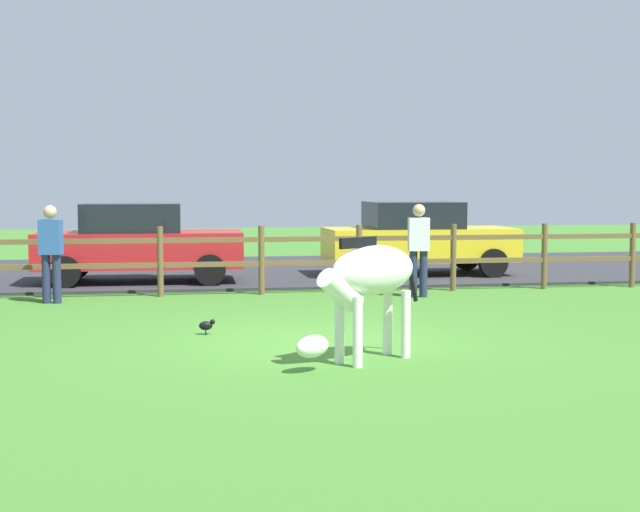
# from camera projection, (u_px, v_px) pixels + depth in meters

# --- Properties ---
(ground_plane) EXTENTS (60.00, 60.00, 0.00)m
(ground_plane) POSITION_uv_depth(u_px,v_px,m) (320.00, 341.00, 11.73)
(ground_plane) COLOR #3D7528
(parking_asphalt) EXTENTS (28.00, 7.40, 0.05)m
(parking_asphalt) POSITION_uv_depth(u_px,v_px,m) (252.00, 271.00, 20.87)
(parking_asphalt) COLOR #2D2D33
(parking_asphalt) RESTS_ON ground_plane
(paddock_fence) EXTENTS (21.66, 0.11, 1.25)m
(paddock_fence) POSITION_uv_depth(u_px,v_px,m) (261.00, 256.00, 16.55)
(paddock_fence) COLOR brown
(paddock_fence) RESTS_ON ground_plane
(zebra) EXTENTS (1.67, 1.29, 1.41)m
(zebra) POSITION_uv_depth(u_px,v_px,m) (368.00, 280.00, 10.30)
(zebra) COLOR white
(zebra) RESTS_ON ground_plane
(crow_on_grass) EXTENTS (0.22, 0.10, 0.20)m
(crow_on_grass) POSITION_uv_depth(u_px,v_px,m) (207.00, 325.00, 12.21)
(crow_on_grass) COLOR black
(crow_on_grass) RESTS_ON ground_plane
(parked_car_red) EXTENTS (4.04, 1.95, 1.56)m
(parked_car_red) POSITION_uv_depth(u_px,v_px,m) (138.00, 242.00, 18.20)
(parked_car_red) COLOR red
(parked_car_red) RESTS_ON parking_asphalt
(parked_car_yellow) EXTENTS (4.01, 1.90, 1.56)m
(parked_car_yellow) POSITION_uv_depth(u_px,v_px,m) (418.00, 238.00, 19.69)
(parked_car_yellow) COLOR yellow
(parked_car_yellow) RESTS_ON parking_asphalt
(visitor_left_of_tree) EXTENTS (0.38, 0.26, 1.64)m
(visitor_left_of_tree) POSITION_uv_depth(u_px,v_px,m) (419.00, 246.00, 16.18)
(visitor_left_of_tree) COLOR #232847
(visitor_left_of_tree) RESTS_ON ground_plane
(visitor_right_of_tree) EXTENTS (0.40, 0.29, 1.64)m
(visitor_right_of_tree) POSITION_uv_depth(u_px,v_px,m) (51.00, 249.00, 15.33)
(visitor_right_of_tree) COLOR #232847
(visitor_right_of_tree) RESTS_ON ground_plane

